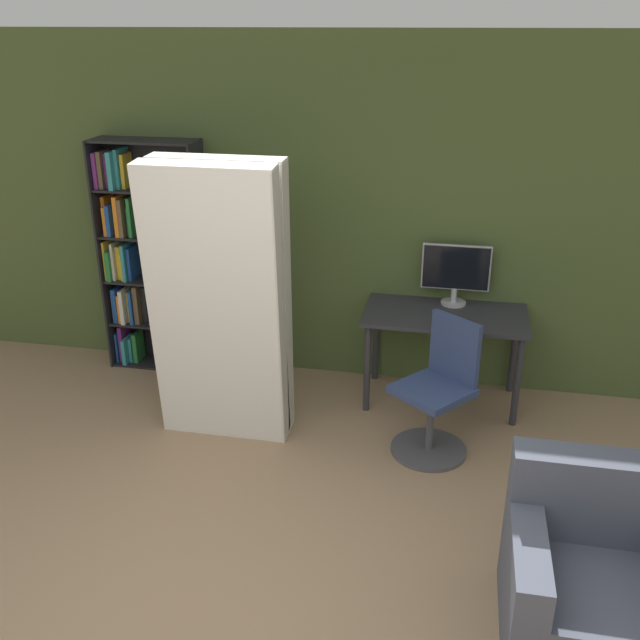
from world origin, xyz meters
The scene contains 8 objects.
wall_back centered at (0.00, 3.07, 1.35)m, with size 8.00×0.06×2.70m.
desk centered at (0.95, 2.71, 0.63)m, with size 1.21×0.65×0.73m.
monitor centered at (1.00, 2.92, 1.00)m, with size 0.51×0.19×0.47m.
office_chair centered at (0.95, 2.01, 0.39)m, with size 0.62×0.62×0.95m.
bookshelf centered at (-1.53, 2.91, 0.96)m, with size 0.85×0.31×1.91m.
mattress_near centered at (-0.53, 1.87, 0.98)m, with size 0.90×0.32×1.96m.
mattress_far centered at (-0.53, 2.06, 0.98)m, with size 0.90×0.22×1.96m.
armchair centered at (1.77, 0.53, 0.32)m, with size 0.85×0.80×0.85m.
Camera 1 is at (1.01, -2.28, 2.76)m, focal length 40.00 mm.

